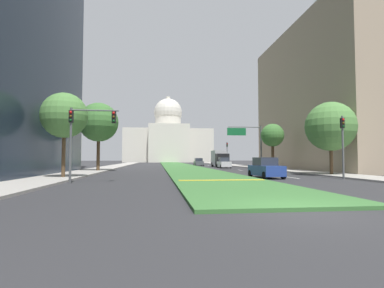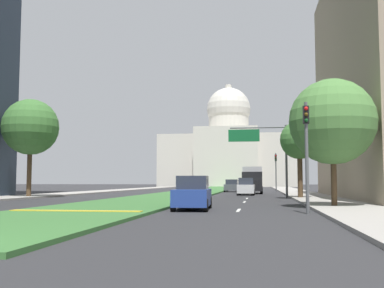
{
  "view_description": "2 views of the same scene",
  "coord_description": "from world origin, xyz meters",
  "px_view_note": "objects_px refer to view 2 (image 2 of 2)",
  "views": [
    {
      "loc": [
        -4.59,
        -9.12,
        1.74
      ],
      "look_at": [
        1.85,
        45.45,
        4.34
      ],
      "focal_mm": 27.66,
      "sensor_mm": 36.0,
      "label": 1
    },
    {
      "loc": [
        8.31,
        -8.39,
        1.52
      ],
      "look_at": [
        1.54,
        37.66,
        5.27
      ],
      "focal_mm": 42.9,
      "sensor_mm": 36.0,
      "label": 2
    }
  ],
  "objects_px": {
    "sedan_midblock": "(246,187)",
    "box_truck_delivery": "(252,180)",
    "capitol_building": "(229,152)",
    "overhead_guide_sign": "(265,146)",
    "traffic_light_far_right": "(276,167)",
    "street_tree_right_near": "(332,122)",
    "sedan_distant": "(232,186)",
    "sedan_lead_stopped": "(193,194)",
    "street_tree_right_mid": "(299,141)",
    "street_tree_left_mid": "(31,127)",
    "traffic_light_near_right": "(306,142)"
  },
  "relations": [
    {
      "from": "sedan_midblock",
      "to": "box_truck_delivery",
      "type": "relative_size",
      "value": 0.66
    },
    {
      "from": "capitol_building",
      "to": "overhead_guide_sign",
      "type": "height_order",
      "value": "capitol_building"
    },
    {
      "from": "traffic_light_far_right",
      "to": "box_truck_delivery",
      "type": "relative_size",
      "value": 0.81
    },
    {
      "from": "street_tree_right_near",
      "to": "sedan_distant",
      "type": "bearing_deg",
      "value": 101.94
    },
    {
      "from": "box_truck_delivery",
      "to": "sedan_lead_stopped",
      "type": "bearing_deg",
      "value": -94.83
    },
    {
      "from": "street_tree_right_mid",
      "to": "sedan_midblock",
      "type": "relative_size",
      "value": 1.58
    },
    {
      "from": "traffic_light_far_right",
      "to": "sedan_distant",
      "type": "distance_m",
      "value": 6.77
    },
    {
      "from": "traffic_light_far_right",
      "to": "street_tree_left_mid",
      "type": "height_order",
      "value": "street_tree_left_mid"
    },
    {
      "from": "sedan_lead_stopped",
      "to": "sedan_midblock",
      "type": "distance_m",
      "value": 25.53
    },
    {
      "from": "traffic_light_far_right",
      "to": "street_tree_right_near",
      "type": "height_order",
      "value": "street_tree_right_near"
    },
    {
      "from": "overhead_guide_sign",
      "to": "sedan_lead_stopped",
      "type": "bearing_deg",
      "value": -103.01
    },
    {
      "from": "street_tree_right_mid",
      "to": "sedan_midblock",
      "type": "distance_m",
      "value": 11.82
    },
    {
      "from": "sedan_distant",
      "to": "box_truck_delivery",
      "type": "xyz_separation_m",
      "value": [
        2.96,
        -8.24,
        0.87
      ]
    },
    {
      "from": "street_tree_right_near",
      "to": "traffic_light_far_right",
      "type": "bearing_deg",
      "value": 93.11
    },
    {
      "from": "traffic_light_near_right",
      "to": "sedan_midblock",
      "type": "height_order",
      "value": "traffic_light_near_right"
    },
    {
      "from": "sedan_distant",
      "to": "box_truck_delivery",
      "type": "height_order",
      "value": "box_truck_delivery"
    },
    {
      "from": "overhead_guide_sign",
      "to": "box_truck_delivery",
      "type": "relative_size",
      "value": 1.02
    },
    {
      "from": "capitol_building",
      "to": "sedan_distant",
      "type": "bearing_deg",
      "value": -85.83
    },
    {
      "from": "traffic_light_far_right",
      "to": "overhead_guide_sign",
      "type": "relative_size",
      "value": 0.8
    },
    {
      "from": "overhead_guide_sign",
      "to": "sedan_lead_stopped",
      "type": "distance_m",
      "value": 18.17
    },
    {
      "from": "overhead_guide_sign",
      "to": "street_tree_left_mid",
      "type": "distance_m",
      "value": 21.22
    },
    {
      "from": "street_tree_left_mid",
      "to": "sedan_lead_stopped",
      "type": "relative_size",
      "value": 2.13
    },
    {
      "from": "capitol_building",
      "to": "traffic_light_far_right",
      "type": "xyz_separation_m",
      "value": [
        10.5,
        -63.87,
        -6.04
      ]
    },
    {
      "from": "street_tree_right_near",
      "to": "sedan_lead_stopped",
      "type": "xyz_separation_m",
      "value": [
        -7.63,
        -2.45,
        -4.02
      ]
    },
    {
      "from": "overhead_guide_sign",
      "to": "capitol_building",
      "type": "bearing_deg",
      "value": 95.94
    },
    {
      "from": "overhead_guide_sign",
      "to": "sedan_lead_stopped",
      "type": "height_order",
      "value": "overhead_guide_sign"
    },
    {
      "from": "street_tree_right_mid",
      "to": "sedan_lead_stopped",
      "type": "xyz_separation_m",
      "value": [
        -6.9,
        -15.45,
        -4.09
      ]
    },
    {
      "from": "traffic_light_far_right",
      "to": "street_tree_right_mid",
      "type": "bearing_deg",
      "value": -86.94
    },
    {
      "from": "traffic_light_near_right",
      "to": "traffic_light_far_right",
      "type": "distance_m",
      "value": 40.29
    },
    {
      "from": "capitol_building",
      "to": "street_tree_right_mid",
      "type": "xyz_separation_m",
      "value": [
        11.7,
        -86.37,
        -4.43
      ]
    },
    {
      "from": "capitol_building",
      "to": "street_tree_left_mid",
      "type": "distance_m",
      "value": 88.15
    },
    {
      "from": "capitol_building",
      "to": "traffic_light_near_right",
      "type": "bearing_deg",
      "value": -84.25
    },
    {
      "from": "street_tree_right_near",
      "to": "street_tree_right_mid",
      "type": "xyz_separation_m",
      "value": [
        -0.73,
        13.0,
        0.07
      ]
    },
    {
      "from": "traffic_light_near_right",
      "to": "sedan_lead_stopped",
      "type": "xyz_separation_m",
      "value": [
        -5.7,
        2.34,
        -2.48
      ]
    },
    {
      "from": "traffic_light_far_right",
      "to": "street_tree_left_mid",
      "type": "xyz_separation_m",
      "value": [
        -22.67,
        -23.39,
        3.05
      ]
    },
    {
      "from": "sedan_midblock",
      "to": "sedan_distant",
      "type": "height_order",
      "value": "sedan_midblock"
    },
    {
      "from": "street_tree_right_near",
      "to": "street_tree_right_mid",
      "type": "distance_m",
      "value": 13.02
    },
    {
      "from": "street_tree_left_mid",
      "to": "traffic_light_near_right",
      "type": "bearing_deg",
      "value": -36.7
    },
    {
      "from": "street_tree_right_mid",
      "to": "box_truck_delivery",
      "type": "xyz_separation_m",
      "value": [
        -4.23,
        16.19,
        -3.25
      ]
    },
    {
      "from": "traffic_light_far_right",
      "to": "street_tree_right_mid",
      "type": "distance_m",
      "value": 22.6
    },
    {
      "from": "traffic_light_near_right",
      "to": "box_truck_delivery",
      "type": "xyz_separation_m",
      "value": [
        -3.02,
        33.98,
        -1.64
      ]
    },
    {
      "from": "street_tree_left_mid",
      "to": "box_truck_delivery",
      "type": "relative_size",
      "value": 1.39
    },
    {
      "from": "overhead_guide_sign",
      "to": "sedan_midblock",
      "type": "relative_size",
      "value": 1.55
    },
    {
      "from": "sedan_midblock",
      "to": "street_tree_left_mid",
      "type": "bearing_deg",
      "value": -150.3
    },
    {
      "from": "sedan_midblock",
      "to": "street_tree_right_mid",
      "type": "bearing_deg",
      "value": -64.34
    },
    {
      "from": "capitol_building",
      "to": "box_truck_delivery",
      "type": "distance_m",
      "value": 70.99
    },
    {
      "from": "traffic_light_near_right",
      "to": "sedan_midblock",
      "type": "xyz_separation_m",
      "value": [
        -3.6,
        27.78,
        -2.46
      ]
    },
    {
      "from": "overhead_guide_sign",
      "to": "box_truck_delivery",
      "type": "xyz_separation_m",
      "value": [
        -1.32,
        14.33,
        -2.95
      ]
    },
    {
      "from": "street_tree_right_mid",
      "to": "box_truck_delivery",
      "type": "relative_size",
      "value": 1.03
    },
    {
      "from": "traffic_light_far_right",
      "to": "street_tree_left_mid",
      "type": "relative_size",
      "value": 0.58
    }
  ]
}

